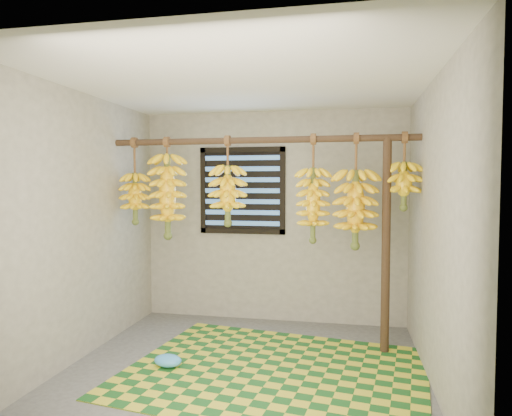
% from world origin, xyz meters
% --- Properties ---
extents(floor, '(3.00, 3.00, 0.01)m').
position_xyz_m(floor, '(0.00, 0.00, -0.01)').
color(floor, '#4C4C4C').
rests_on(floor, ground).
extents(ceiling, '(3.00, 3.00, 0.01)m').
position_xyz_m(ceiling, '(0.00, 0.00, 2.40)').
color(ceiling, silver).
rests_on(ceiling, wall_back).
extents(wall_back, '(3.00, 0.01, 2.40)m').
position_xyz_m(wall_back, '(0.00, 1.50, 1.20)').
color(wall_back, gray).
rests_on(wall_back, floor).
extents(wall_left, '(0.01, 3.00, 2.40)m').
position_xyz_m(wall_left, '(-1.50, 0.00, 1.20)').
color(wall_left, gray).
rests_on(wall_left, floor).
extents(wall_right, '(0.01, 3.00, 2.40)m').
position_xyz_m(wall_right, '(1.50, 0.00, 1.20)').
color(wall_right, gray).
rests_on(wall_right, floor).
extents(window, '(1.00, 0.04, 1.00)m').
position_xyz_m(window, '(-0.35, 1.48, 1.50)').
color(window, black).
rests_on(window, wall_back).
extents(hanging_pole, '(3.00, 0.06, 0.06)m').
position_xyz_m(hanging_pole, '(0.00, 0.70, 2.00)').
color(hanging_pole, '#3F2C1E').
rests_on(hanging_pole, wall_left).
extents(support_post, '(0.08, 0.08, 2.00)m').
position_xyz_m(support_post, '(1.20, 0.70, 1.00)').
color(support_post, '#3F2C1E').
rests_on(support_post, floor).
extents(woven_mat, '(2.68, 2.26, 0.01)m').
position_xyz_m(woven_mat, '(0.27, 0.04, 0.01)').
color(woven_mat, '#17501B').
rests_on(woven_mat, floor).
extents(plastic_bag, '(0.27, 0.22, 0.10)m').
position_xyz_m(plastic_bag, '(-0.65, -0.05, 0.06)').
color(plastic_bag, '#3F9EED').
rests_on(plastic_bag, woven_mat).
extents(banana_bunch_a, '(0.30, 0.30, 0.89)m').
position_xyz_m(banana_bunch_a, '(-1.30, 0.70, 1.43)').
color(banana_bunch_a, brown).
rests_on(banana_bunch_a, hanging_pole).
extents(banana_bunch_b, '(0.35, 0.35, 1.02)m').
position_xyz_m(banana_bunch_b, '(-0.95, 0.70, 1.45)').
color(banana_bunch_b, brown).
rests_on(banana_bunch_b, hanging_pole).
extents(banana_bunch_c, '(0.34, 0.34, 0.88)m').
position_xyz_m(banana_bunch_c, '(-0.31, 0.70, 1.47)').
color(banana_bunch_c, brown).
rests_on(banana_bunch_c, hanging_pole).
extents(banana_bunch_d, '(0.32, 0.32, 1.03)m').
position_xyz_m(banana_bunch_d, '(0.52, 0.70, 1.38)').
color(banana_bunch_d, brown).
rests_on(banana_bunch_d, hanging_pole).
extents(banana_bunch_e, '(0.40, 0.40, 1.07)m').
position_xyz_m(banana_bunch_e, '(0.92, 0.70, 1.34)').
color(banana_bunch_e, brown).
rests_on(banana_bunch_e, hanging_pole).
extents(banana_bunch_f, '(0.30, 0.30, 0.71)m').
position_xyz_m(banana_bunch_f, '(1.35, 0.70, 1.56)').
color(banana_bunch_f, brown).
rests_on(banana_bunch_f, hanging_pole).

